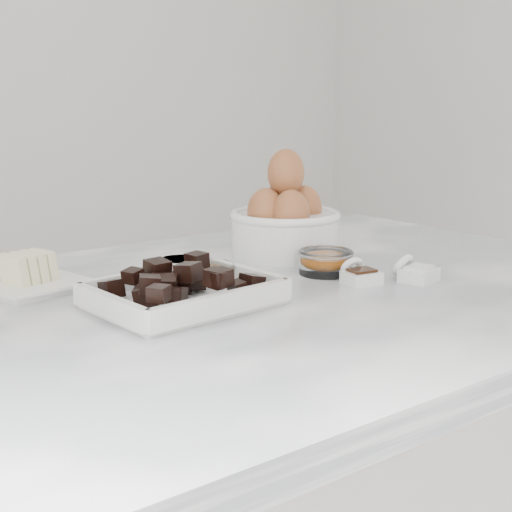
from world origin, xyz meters
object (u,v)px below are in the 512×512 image
at_px(honey_bowl, 209,275).
at_px(vanilla_spoon, 359,274).
at_px(sugar_ramekin, 181,272).
at_px(salt_spoon, 415,272).
at_px(zest_bowl, 325,261).
at_px(butter_plate, 30,278).
at_px(egg_bowl, 285,221).
at_px(chocolate_dish, 184,288).

xyz_separation_m(honey_bowl, vanilla_spoon, (0.19, -0.11, -0.00)).
height_order(sugar_ramekin, salt_spoon, sugar_ramekin).
bearing_deg(sugar_ramekin, vanilla_spoon, -29.26).
height_order(honey_bowl, salt_spoon, salt_spoon).
bearing_deg(honey_bowl, vanilla_spoon, -30.21).
bearing_deg(zest_bowl, vanilla_spoon, -88.38).
bearing_deg(butter_plate, zest_bowl, -23.43).
distance_m(butter_plate, zest_bowl, 0.44).
bearing_deg(zest_bowl, egg_bowl, 76.12).
height_order(sugar_ramekin, honey_bowl, sugar_ramekin).
xyz_separation_m(chocolate_dish, salt_spoon, (0.34, -0.09, -0.01)).
bearing_deg(honey_bowl, sugar_ramekin, 155.91).
relative_size(butter_plate, vanilla_spoon, 2.30).
relative_size(chocolate_dish, salt_spoon, 3.28).
xyz_separation_m(honey_bowl, salt_spoon, (0.26, -0.15, -0.00)).
xyz_separation_m(chocolate_dish, sugar_ramekin, (0.04, 0.08, -0.00)).
bearing_deg(butter_plate, sugar_ramekin, -33.90).
xyz_separation_m(sugar_ramekin, vanilla_spoon, (0.23, -0.13, -0.01)).
relative_size(honey_bowl, vanilla_spoon, 1.18).
xyz_separation_m(butter_plate, zest_bowl, (0.40, -0.17, 0.00)).
height_order(chocolate_dish, salt_spoon, chocolate_dish).
distance_m(egg_bowl, salt_spoon, 0.26).
height_order(honey_bowl, zest_bowl, zest_bowl).
relative_size(sugar_ramekin, zest_bowl, 0.85).
relative_size(sugar_ramekin, salt_spoon, 0.99).
bearing_deg(zest_bowl, honey_bowl, 168.24).
xyz_separation_m(egg_bowl, vanilla_spoon, (-0.03, -0.21, -0.05)).
bearing_deg(egg_bowl, salt_spoon, -80.61).
relative_size(sugar_ramekin, egg_bowl, 0.38).
bearing_deg(zest_bowl, butter_plate, 156.57).
relative_size(chocolate_dish, sugar_ramekin, 3.32).
height_order(butter_plate, egg_bowl, egg_bowl).
bearing_deg(egg_bowl, chocolate_dish, -151.56).
height_order(egg_bowl, salt_spoon, egg_bowl).
relative_size(egg_bowl, zest_bowl, 2.21).
xyz_separation_m(egg_bowl, honey_bowl, (-0.22, -0.10, -0.04)).
xyz_separation_m(butter_plate, sugar_ramekin, (0.17, -0.12, 0.01)).
bearing_deg(salt_spoon, vanilla_spoon, 151.84).
relative_size(butter_plate, egg_bowl, 0.81).
bearing_deg(vanilla_spoon, chocolate_dish, 169.17).
distance_m(butter_plate, sugar_ramekin, 0.21).
bearing_deg(zest_bowl, chocolate_dish, -175.64).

